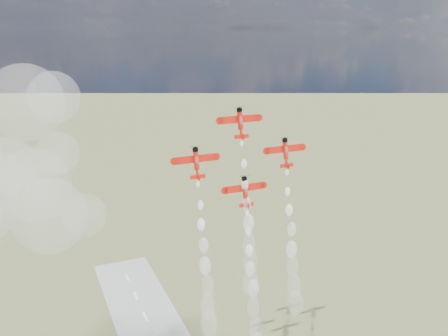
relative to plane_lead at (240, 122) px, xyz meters
name	(u,v)px	position (x,y,z in m)	size (l,w,h in m)	color
plane_lead	(240,122)	(0.00, 0.00, 0.00)	(12.90, 4.38, 9.13)	red
plane_left	(196,162)	(-14.55, -1.93, -10.00)	(12.90, 4.38, 9.13)	red
plane_right	(286,152)	(14.55, -1.93, -10.00)	(12.90, 4.38, 9.13)	red
plane_slot	(245,191)	(0.00, -3.86, -19.99)	(12.90, 4.38, 9.13)	red
smoke_trail_lead	(249,255)	(-0.14, -7.69, -39.18)	(5.56, 11.51, 44.37)	white
smoke_trail_left	(207,297)	(-14.58, -9.53, -49.04)	(5.11, 10.68, 44.01)	white
smoke_trail_right	(294,277)	(14.75, -9.32, -49.26)	(5.18, 10.63, 44.37)	white
smoke_trail_slot	(255,319)	(0.12, -11.44, -59.29)	(5.10, 10.67, 44.42)	white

